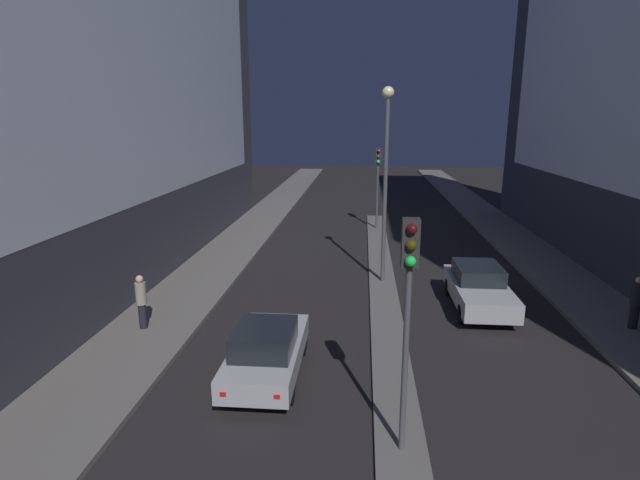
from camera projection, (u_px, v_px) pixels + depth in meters
building_left at (84, 16)px, 19.60m from camera, size 6.01×31.57×20.93m
median_strip at (382, 282)px, 20.40m from camera, size 1.07×28.10×0.10m
traffic_light_near at (409, 286)px, 9.23m from camera, size 0.32×0.42×4.75m
traffic_light_mid at (378, 170)px, 29.32m from camera, size 0.32×0.42×4.75m
street_lamp at (386, 161)px, 19.29m from camera, size 0.45×0.45×7.65m
car_left_lane at (267, 351)px, 12.90m from camera, size 1.73×4.13×1.48m
car_right_lane at (479, 287)px, 17.64m from camera, size 1.81×4.39×1.52m
pedestrian_on_left_sidewalk at (141, 300)px, 15.53m from camera, size 0.33×0.33×1.74m
pedestrian_on_right_sidewalk at (636, 301)px, 15.54m from camera, size 0.36×0.36×1.69m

